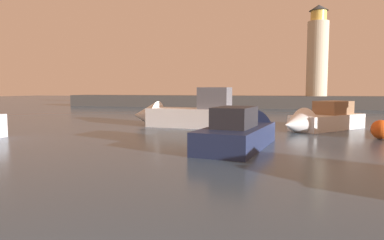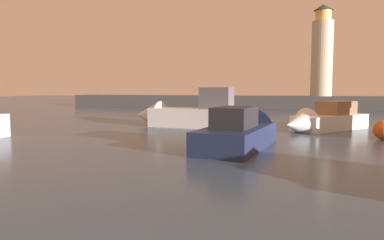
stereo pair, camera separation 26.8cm
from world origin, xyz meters
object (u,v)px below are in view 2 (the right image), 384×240
Objects in this scene: lighthouse at (322,53)px; mooring_buoy at (384,130)px; motorboat_5 at (321,120)px; motorboat_1 at (187,115)px; motorboat_2 at (245,131)px.

lighthouse is 32.67m from mooring_buoy.
motorboat_5 is 6.59× the size of mooring_buoy.
motorboat_1 is 12.99m from mooring_buoy.
lighthouse is 1.39× the size of motorboat_1.
motorboat_1 is 1.30× the size of motorboat_5.
mooring_buoy is at bearing -49.95° from motorboat_5.
mooring_buoy is (1.06, -31.80, -7.44)m from lighthouse.
motorboat_1 is at bearing -111.97° from lighthouse.
motorboat_1 is (-11.51, -28.54, -7.09)m from lighthouse.
lighthouse reaches higher than motorboat_2.
motorboat_1 is 1.12× the size of motorboat_2.
lighthouse is 36.77m from motorboat_2.
motorboat_2 is 8.15m from mooring_buoy.
motorboat_2 is 1.16× the size of motorboat_5.
motorboat_2 is at bearing -99.92° from lighthouse.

